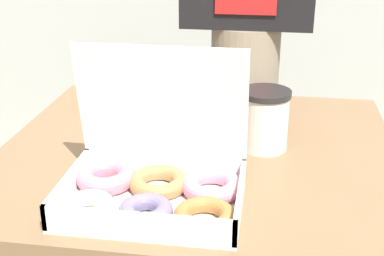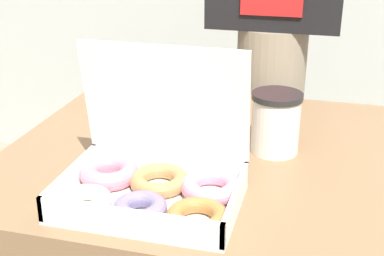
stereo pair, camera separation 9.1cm
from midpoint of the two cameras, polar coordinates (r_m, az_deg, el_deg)
name	(u,v)px [view 2 (the right image)]	position (r m, az deg, el deg)	size (l,w,h in m)	color
donut_box	(154,180)	(0.93, -1.33, -5.68)	(0.33, 0.24, 0.26)	white
coffee_cup	(276,122)	(1.12, 11.23, 0.55)	(0.10, 0.10, 0.13)	silver
person_customer	(274,18)	(1.58, 10.42, 11.47)	(0.37, 0.21, 1.73)	gray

